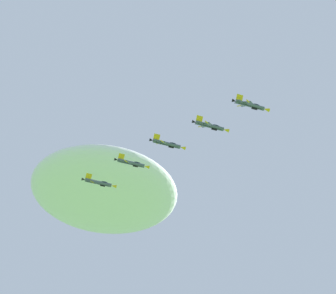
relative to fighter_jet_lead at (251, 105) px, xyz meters
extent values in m
ellipsoid|color=white|center=(-55.05, 90.10, 37.45)|extent=(85.47, 65.43, 24.46)
cylinder|color=#4C5666|center=(-0.28, -0.03, 0.00)|extent=(12.11, 3.03, 1.70)
cube|color=#232833|center=(-0.32, 0.31, -0.32)|extent=(10.16, 2.39, 1.34)
cone|color=yellow|center=(6.82, 0.77, 0.00)|extent=(2.56, 1.82, 1.56)
cone|color=black|center=(-6.99, -0.78, 0.00)|extent=(1.74, 1.53, 1.36)
ellipsoid|color=#192333|center=(2.40, -0.20, 0.43)|extent=(3.35, 1.90, 1.55)
cube|color=black|center=(1.80, 0.81, -0.55)|extent=(2.34, 1.60, 1.38)
cube|color=#4C5666|center=(-2.19, 1.59, 1.87)|extent=(2.86, 3.46, 3.24)
cube|color=yellow|center=(-3.46, 2.87, 3.42)|extent=(1.69, 1.10, 0.58)
cube|color=#4C5666|center=(-1.80, -1.90, -1.99)|extent=(3.25, 3.53, 3.24)
cube|color=yellow|center=(-2.75, -3.43, -3.54)|extent=(1.63, 1.36, 0.58)
cube|color=#4C5666|center=(-5.46, 0.42, 1.13)|extent=(2.07, 2.00, 1.73)
cube|color=#4C5666|center=(-5.23, -1.62, -1.13)|extent=(2.26, 2.22, 1.73)
cube|color=yellow|center=(-4.90, -1.90, 1.22)|extent=(2.81, 2.34, 1.90)
cylinder|color=#4C5666|center=(-14.06, 11.74, -1.00)|extent=(12.11, 3.03, 1.70)
cube|color=#232833|center=(-14.10, 12.07, -1.32)|extent=(10.16, 2.42, 1.31)
cone|color=yellow|center=(-6.96, 12.54, -1.00)|extent=(2.56, 1.82, 1.56)
cone|color=black|center=(-20.77, 10.99, -1.00)|extent=(1.74, 1.53, 1.36)
ellipsoid|color=#192333|center=(-11.39, 11.58, -0.55)|extent=(3.35, 1.90, 1.56)
cube|color=black|center=(-11.98, 12.55, -1.56)|extent=(2.34, 1.61, 1.37)
cube|color=#4C5666|center=(-15.98, 13.43, 0.80)|extent=(2.90, 3.57, 3.13)
cube|color=yellow|center=(-17.25, 14.77, 2.30)|extent=(1.69, 1.11, 0.57)
cube|color=#4C5666|center=(-15.57, 9.79, -2.91)|extent=(3.31, 3.62, 3.13)
cube|color=yellow|center=(-16.51, 8.20, -4.41)|extent=(1.64, 1.37, 0.57)
cube|color=#4C5666|center=(-19.25, 12.23, 0.09)|extent=(2.08, 2.05, 1.68)
cube|color=#4C5666|center=(-19.01, 10.11, -2.08)|extent=(2.28, 2.27, 1.68)
cube|color=yellow|center=(-18.69, 9.92, 0.27)|extent=(2.81, 2.27, 1.97)
cylinder|color=#4C5666|center=(-29.81, 24.20, -0.21)|extent=(12.11, 3.03, 1.70)
cube|color=#232833|center=(-29.85, 24.55, -0.52)|extent=(10.16, 2.38, 1.35)
cone|color=yellow|center=(-22.70, 25.00, -0.21)|extent=(2.56, 1.82, 1.56)
cone|color=black|center=(-36.52, 23.45, -0.21)|extent=(1.74, 1.53, 1.36)
ellipsoid|color=#192333|center=(-27.13, 24.02, 0.22)|extent=(3.35, 1.90, 1.55)
cube|color=black|center=(-27.73, 25.04, -0.74)|extent=(2.34, 1.60, 1.38)
cube|color=#4C5666|center=(-31.72, 25.79, 1.69)|extent=(2.85, 3.43, 3.28)
cube|color=yellow|center=(-32.98, 27.05, 3.26)|extent=(1.69, 1.10, 0.58)
cube|color=#4C5666|center=(-31.33, 22.35, -2.22)|extent=(3.23, 3.49, 3.28)
cube|color=yellow|center=(-32.28, 20.85, -3.79)|extent=(1.63, 1.36, 0.58)
cube|color=#4C5666|center=(-34.99, 24.64, 0.93)|extent=(2.06, 1.98, 1.75)
cube|color=#4C5666|center=(-34.76, 22.63, -1.35)|extent=(2.25, 2.20, 1.75)
cube|color=yellow|center=(-34.43, 22.32, 0.99)|extent=(2.82, 2.36, 1.87)
cylinder|color=#4C5666|center=(-43.45, 37.62, 0.49)|extent=(12.11, 3.03, 1.70)
cube|color=#232833|center=(-43.49, 37.97, 0.17)|extent=(10.16, 2.39, 1.34)
cone|color=yellow|center=(-36.34, 38.42, 0.49)|extent=(2.56, 1.82, 1.56)
cone|color=black|center=(-50.16, 36.87, 0.49)|extent=(1.74, 1.53, 1.36)
ellipsoid|color=#192333|center=(-40.77, 37.45, 0.92)|extent=(3.35, 1.90, 1.55)
cube|color=black|center=(-41.37, 38.46, -0.05)|extent=(2.34, 1.60, 1.38)
cube|color=#4C5666|center=(-45.36, 39.24, 2.36)|extent=(2.86, 3.47, 3.24)
cube|color=yellow|center=(-46.63, 40.53, 3.91)|extent=(1.69, 1.10, 0.58)
cube|color=#4C5666|center=(-44.96, 35.74, -1.49)|extent=(3.25, 3.53, 3.24)
cube|color=yellow|center=(-45.92, 34.21, -3.04)|extent=(1.63, 1.36, 0.58)
cube|color=#4C5666|center=(-48.63, 38.07, 1.62)|extent=(2.07, 2.00, 1.73)
cube|color=#4C5666|center=(-48.40, 36.03, -0.64)|extent=(2.26, 2.22, 1.73)
cube|color=yellow|center=(-48.07, 35.76, 1.71)|extent=(2.81, 2.33, 1.90)
cylinder|color=#4C5666|center=(-56.69, 49.58, -1.67)|extent=(12.11, 3.03, 1.70)
cube|color=#232833|center=(-56.73, 49.94, -1.97)|extent=(10.15, 2.34, 1.37)
cone|color=yellow|center=(-49.58, 50.38, -1.67)|extent=(2.56, 1.82, 1.56)
cone|color=black|center=(-63.39, 48.82, -1.67)|extent=(1.74, 1.53, 1.36)
ellipsoid|color=#192333|center=(-54.01, 49.38, -1.27)|extent=(3.35, 1.90, 1.55)
cube|color=black|center=(-54.61, 50.44, -2.19)|extent=(2.34, 1.58, 1.38)
cube|color=#4C5666|center=(-58.58, 51.09, 0.29)|extent=(2.80, 3.32, 3.38)
cube|color=yellow|center=(-59.84, 52.29, 1.92)|extent=(1.68, 1.09, 0.59)
cube|color=#4C5666|center=(-58.21, 47.81, -3.75)|extent=(3.16, 3.40, 3.38)
cube|color=yellow|center=(-59.17, 46.36, -5.37)|extent=(1.62, 1.35, 0.59)
cube|color=#4C5666|center=(-61.86, 49.97, -0.49)|extent=(2.05, 1.92, 1.80)
cube|color=#4C5666|center=(-61.65, 48.05, -2.85)|extent=(2.22, 2.14, 1.80)
cube|color=yellow|center=(-61.30, 47.65, -0.53)|extent=(2.82, 2.42, 1.80)
camera|label=1|loc=(-46.55, -73.79, -143.08)|focal=43.83mm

